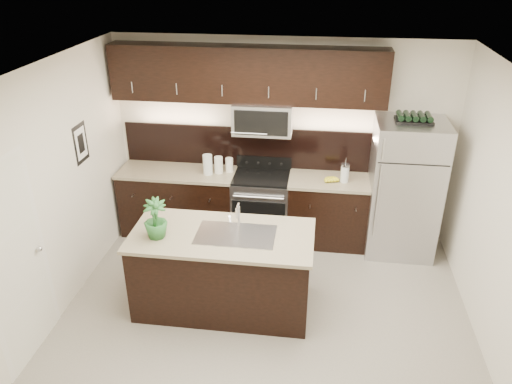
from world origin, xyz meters
The scene contains 12 objects.
ground centered at (0.00, 0.00, 0.00)m, with size 4.50×4.50×0.00m, color gray.
room_walls centered at (-0.11, -0.04, 1.70)m, with size 4.52×4.02×2.71m.
counter_run centered at (-0.46, 1.69, 0.47)m, with size 3.51×0.65×0.94m.
upper_fixtures centered at (-0.43, 1.84, 2.14)m, with size 3.49×0.40×1.66m.
island centered at (-0.48, 0.14, 0.47)m, with size 1.96×0.96×0.94m.
sink_faucet centered at (-0.33, 0.15, 0.96)m, with size 0.84×0.50×0.28m.
refrigerator centered at (1.60, 1.63, 0.90)m, with size 0.86×0.78×1.79m, color #B2B2B7.
wine_rack centered at (1.60, 1.63, 1.84)m, with size 0.44×0.27×0.10m.
plant centered at (-1.15, -0.01, 1.16)m, with size 0.24×0.24×0.43m, color #266029.
canisters centered at (-0.87, 1.69, 1.06)m, with size 0.38×0.23×0.27m.
french_press centered at (0.84, 1.64, 1.06)m, with size 0.11×0.11×0.32m.
bananas centered at (0.62, 1.61, 0.97)m, with size 0.20×0.16×0.06m, color gold.
Camera 1 is at (0.49, -4.33, 3.71)m, focal length 35.00 mm.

